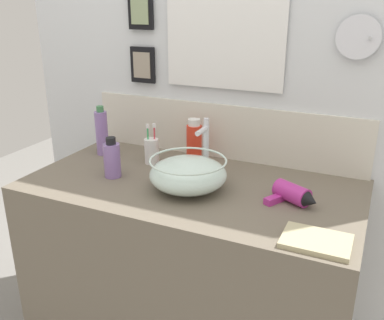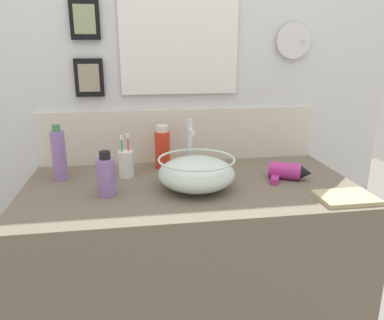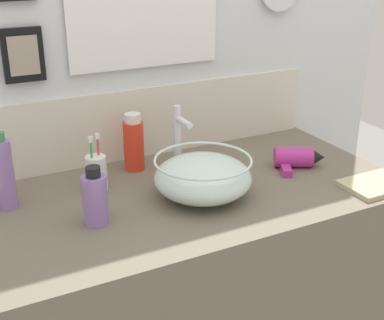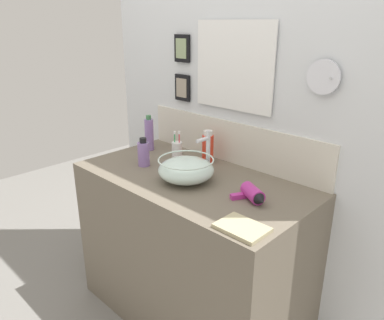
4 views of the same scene
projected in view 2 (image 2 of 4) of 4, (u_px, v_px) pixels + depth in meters
name	position (u px, v px, depth m)	size (l,w,h in m)	color
vanity_counter	(191.00, 283.00, 1.61)	(1.30, 0.67, 0.91)	#6B6051
back_panel	(179.00, 88.00, 1.73)	(2.02, 0.10, 2.49)	silver
glass_bowl_sink	(196.00, 173.00, 1.41)	(0.29, 0.29, 0.12)	silver
faucet	(190.00, 145.00, 1.55)	(0.02, 0.10, 0.24)	silver
hair_drier	(288.00, 172.00, 1.53)	(0.19, 0.14, 0.07)	#B22D8C
toothbrush_cup	(126.00, 163.00, 1.56)	(0.06, 0.06, 0.18)	white
shampoo_bottle	(59.00, 154.00, 1.51)	(0.06, 0.06, 0.23)	#8C6BB2
soap_dispenser	(106.00, 176.00, 1.35)	(0.07, 0.07, 0.17)	#8C6BB2
lotion_bottle	(162.00, 148.00, 1.66)	(0.07, 0.07, 0.19)	red
hand_towel	(346.00, 198.00, 1.33)	(0.20, 0.15, 0.02)	tan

